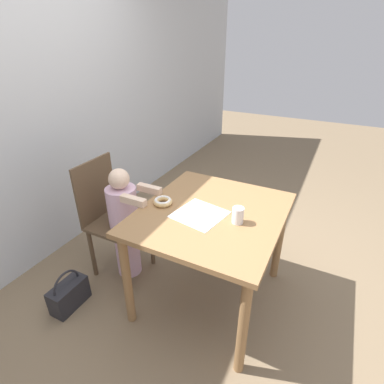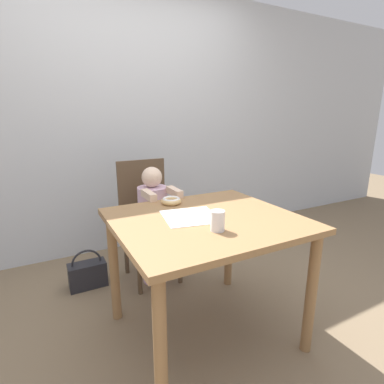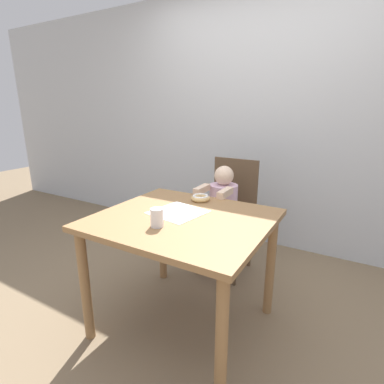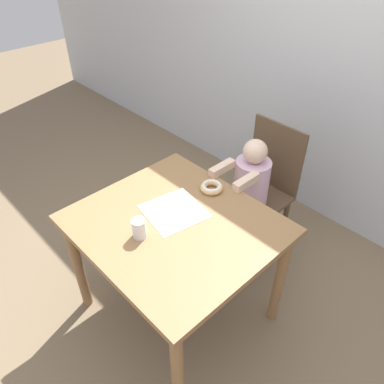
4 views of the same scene
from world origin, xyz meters
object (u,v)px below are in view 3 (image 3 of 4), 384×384
(cup, at_px, (157,218))
(handbag, at_px, (182,241))
(child_figure, at_px, (222,221))
(chair, at_px, (229,214))
(donut, at_px, (201,198))

(cup, bearing_deg, handbag, 115.39)
(child_figure, bearing_deg, cup, -89.61)
(chair, xyz_separation_m, cup, (0.01, -1.03, 0.31))
(donut, bearing_deg, chair, 88.93)
(chair, xyz_separation_m, donut, (-0.01, -0.50, 0.28))
(donut, height_order, handbag, donut)
(chair, xyz_separation_m, handbag, (-0.50, 0.04, -0.39))
(donut, distance_m, handbag, 1.00)
(chair, relative_size, donut, 7.36)
(cup, bearing_deg, child_figure, 90.39)
(donut, xyz_separation_m, cup, (0.02, -0.53, 0.03))
(chair, bearing_deg, donut, -91.07)
(donut, relative_size, cup, 1.26)
(donut, height_order, cup, cup)
(handbag, bearing_deg, cup, -64.61)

